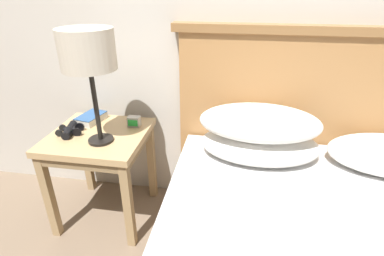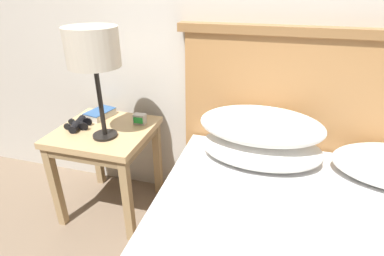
# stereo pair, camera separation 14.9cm
# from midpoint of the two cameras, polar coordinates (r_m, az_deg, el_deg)

# --- Properties ---
(nightstand) EXTENTS (0.52, 0.50, 0.57)m
(nightstand) POSITION_cam_midpoint_polar(r_m,az_deg,el_deg) (1.79, -13.86, -2.59)
(nightstand) COLOR tan
(nightstand) RESTS_ON ground_plane
(table_lamp) EXTENTS (0.26, 0.26, 0.57)m
(table_lamp) POSITION_cam_midpoint_polar(r_m,az_deg,el_deg) (1.51, -15.67, 14.12)
(table_lamp) COLOR black
(table_lamp) RESTS_ON nightstand
(book_on_nightstand) EXTENTS (0.15, 0.19, 0.04)m
(book_on_nightstand) POSITION_cam_midpoint_polar(r_m,az_deg,el_deg) (1.91, -15.04, 2.60)
(book_on_nightstand) COLOR silver
(book_on_nightstand) RESTS_ON nightstand
(binoculars_pair) EXTENTS (0.15, 0.16, 0.05)m
(binoculars_pair) POSITION_cam_midpoint_polar(r_m,az_deg,el_deg) (1.80, -18.74, 0.66)
(binoculars_pair) COLOR black
(binoculars_pair) RESTS_ON nightstand
(alarm_clock) EXTENTS (0.07, 0.05, 0.06)m
(alarm_clock) POSITION_cam_midpoint_polar(r_m,az_deg,el_deg) (1.77, -7.57, 1.67)
(alarm_clock) COLOR #B7B2A8
(alarm_clock) RESTS_ON nightstand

